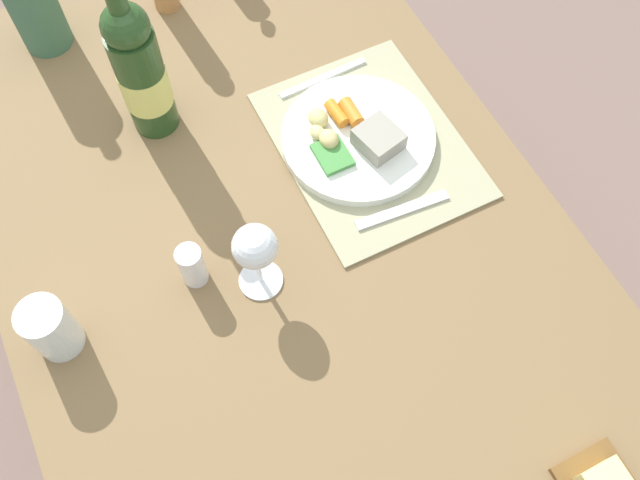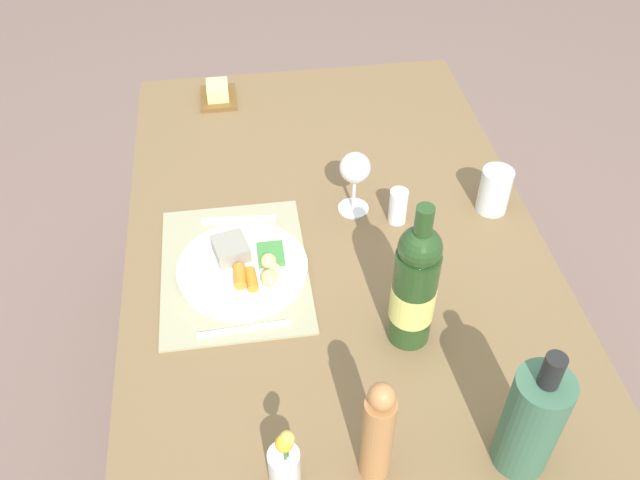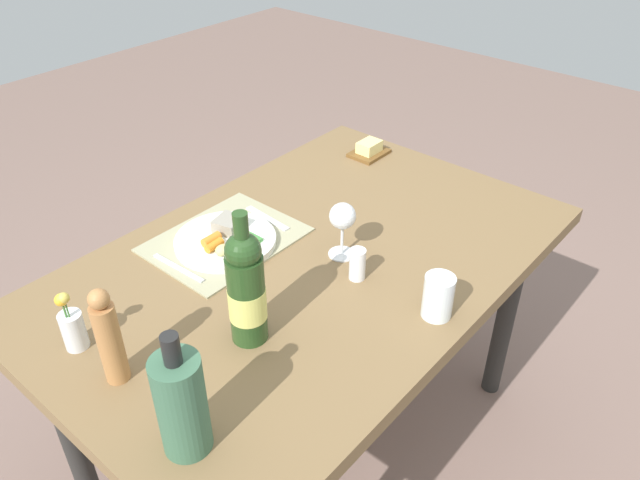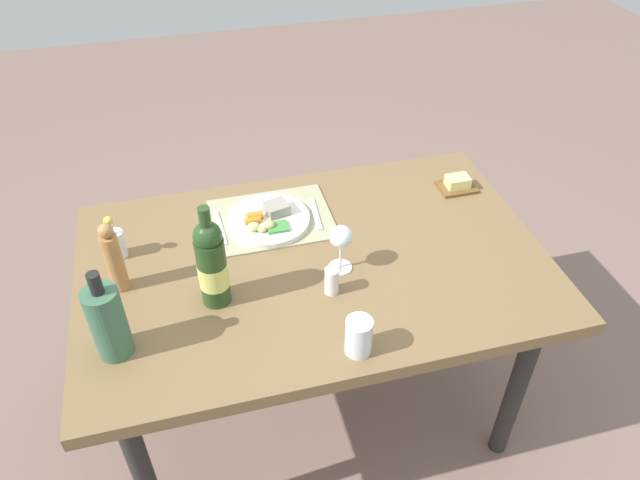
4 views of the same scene
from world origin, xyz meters
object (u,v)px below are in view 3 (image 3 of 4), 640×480
Objects in this scene: butter_dish at (369,150)px; knife at (178,268)px; fork at (267,218)px; wine_glass at (343,218)px; cooler_bottle at (181,404)px; water_tumbler at (438,299)px; pepper_mill at (109,338)px; dining_table at (309,282)px; salt_shaker at (357,264)px; wine_bottle at (246,289)px; dinner_plate at (226,239)px; flower_vase at (72,325)px.

knife is at bearing 1.34° from butter_dish.
wine_glass reaches higher than fork.
butter_dish is at bearing -158.74° from cooler_bottle.
water_tumbler is 0.47× the size of pepper_mill.
cooler_bottle is at bearing 21.26° from butter_dish.
salt_shaker is (-0.02, 0.15, 0.12)m from dining_table.
cooler_bottle reaches higher than knife.
butter_dish is at bearing -159.48° from wine_bottle.
wine_bottle reaches higher than wine_glass.
pepper_mill reaches higher than dinner_plate.
dining_table is at bearing -162.45° from wine_bottle.
wine_bottle is at bearing 55.75° from dinner_plate.
knife is at bearing -64.52° from water_tumbler.
water_tumbler reaches higher than fork.
cooler_bottle is (0.33, 0.44, 0.10)m from knife.
water_tumbler is (-0.29, 0.60, 0.04)m from knife.
knife is 0.66× the size of cooler_bottle.
dinner_plate is 0.84× the size of wine_bottle.
dining_table is 9.11× the size of wine_glass.
knife is at bearing 3.12° from fork.
pepper_mill is at bearing -7.20° from wine_glass.
butter_dish is 0.47× the size of cooler_bottle.
wine_bottle is at bearing 20.52° from butter_dish.
pepper_mill is (0.60, -0.17, 0.07)m from salt_shaker.
fork is at bearing -96.88° from salt_shaker.
dining_table is 4.37× the size of wine_bottle.
flower_vase is (0.32, 0.05, 0.05)m from knife.
dining_table is 16.76× the size of salt_shaker.
pepper_mill is (0.58, -0.02, 0.19)m from dining_table.
dinner_plate is 1.51× the size of knife.
flower_vase reaches higher than dinner_plate.
wine_glass is 0.48× the size of wine_bottle.
salt_shaker reaches higher than fork.
wine_glass is 1.22× the size of butter_dish.
wine_glass is (-0.33, 0.28, 0.11)m from knife.
water_tumbler is at bearing 47.60° from butter_dish.
cooler_bottle is at bearing 6.54° from salt_shaker.
butter_dish is 0.55× the size of pepper_mill.
flower_vase reaches higher than salt_shaker.
dining_table is 0.35m from knife.
salt_shaker is 0.35m from wine_bottle.
wine_glass is (-0.01, 0.27, 0.11)m from fork.
salt_shaker reaches higher than dinner_plate.
fork is (-0.16, -0.00, -0.01)m from dinner_plate.
wine_bottle is (0.31, 0.10, 0.22)m from dining_table.
salt_shaker is (0.01, -0.23, -0.01)m from water_tumbler.
knife is 0.39m from pepper_mill.
dinner_plate reaches higher than butter_dish.
fork is 0.79m from cooler_bottle.
knife is 1.66× the size of water_tumbler.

